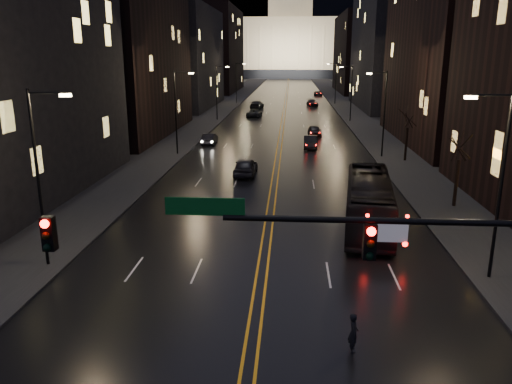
% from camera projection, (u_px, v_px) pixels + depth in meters
% --- Properties ---
extents(road, '(20.00, 320.00, 0.02)m').
position_uv_depth(road, '(287.00, 94.00, 140.33)').
color(road, black).
rests_on(road, ground).
extents(sidewalk_left, '(8.00, 320.00, 0.16)m').
position_uv_depth(sidewalk_left, '(237.00, 94.00, 141.25)').
color(sidewalk_left, black).
rests_on(sidewalk_left, ground).
extents(sidewalk_right, '(8.00, 320.00, 0.16)m').
position_uv_depth(sidewalk_right, '(337.00, 94.00, 139.37)').
color(sidewalk_right, black).
rests_on(sidewalk_right, ground).
extents(center_line, '(0.62, 320.00, 0.01)m').
position_uv_depth(center_line, '(287.00, 94.00, 140.32)').
color(center_line, orange).
rests_on(center_line, road).
extents(building_left_mid, '(12.00, 30.00, 28.00)m').
position_uv_depth(building_left_mid, '(121.00, 28.00, 64.92)').
color(building_left_mid, black).
rests_on(building_left_mid, ground).
extents(building_left_far, '(12.00, 34.00, 20.00)m').
position_uv_depth(building_left_far, '(183.00, 58.00, 102.54)').
color(building_left_far, black).
rests_on(building_left_far, ground).
extents(building_left_dist, '(12.00, 40.00, 24.00)m').
position_uv_depth(building_left_dist, '(217.00, 50.00, 148.19)').
color(building_left_dist, black).
rests_on(building_left_dist, ground).
extents(building_right_mid, '(12.00, 34.00, 26.00)m').
position_uv_depth(building_right_mid, '(392.00, 42.00, 98.92)').
color(building_right_mid, black).
rests_on(building_right_mid, ground).
extents(building_right_dist, '(12.00, 40.00, 22.00)m').
position_uv_depth(building_right_dist, '(360.00, 54.00, 145.63)').
color(building_right_dist, black).
rests_on(building_right_dist, ground).
extents(capitol, '(90.00, 50.00, 58.50)m').
position_uv_depth(capitol, '(290.00, 42.00, 251.24)').
color(capitol, black).
rests_on(capitol, ground).
extents(traffic_signal, '(17.29, 0.45, 7.00)m').
position_uv_depth(traffic_signal, '(458.00, 261.00, 13.51)').
color(traffic_signal, black).
rests_on(traffic_signal, ground).
extents(streetlamp_right_near, '(2.13, 0.25, 9.00)m').
position_uv_depth(streetlamp_right_near, '(498.00, 178.00, 22.81)').
color(streetlamp_right_near, black).
rests_on(streetlamp_right_near, ground).
extents(streetlamp_left_near, '(2.13, 0.25, 9.00)m').
position_uv_depth(streetlamp_left_near, '(41.00, 170.00, 24.26)').
color(streetlamp_left_near, black).
rests_on(streetlamp_left_near, ground).
extents(streetlamp_right_mid, '(2.13, 0.25, 9.00)m').
position_uv_depth(streetlamp_right_mid, '(383.00, 109.00, 51.67)').
color(streetlamp_right_mid, black).
rests_on(streetlamp_right_mid, ground).
extents(streetlamp_left_mid, '(2.13, 0.25, 9.00)m').
position_uv_depth(streetlamp_left_mid, '(177.00, 108.00, 53.12)').
color(streetlamp_left_mid, black).
rests_on(streetlamp_left_mid, ground).
extents(streetlamp_right_far, '(2.13, 0.25, 9.00)m').
position_uv_depth(streetlamp_right_far, '(350.00, 90.00, 80.53)').
color(streetlamp_right_far, black).
rests_on(streetlamp_right_far, ground).
extents(streetlamp_left_far, '(2.13, 0.25, 9.00)m').
position_uv_depth(streetlamp_left_far, '(218.00, 90.00, 81.99)').
color(streetlamp_left_far, black).
rests_on(streetlamp_left_far, ground).
extents(streetlamp_right_dist, '(2.13, 0.25, 9.00)m').
position_uv_depth(streetlamp_right_dist, '(335.00, 81.00, 109.40)').
color(streetlamp_right_dist, black).
rests_on(streetlamp_right_dist, ground).
extents(streetlamp_left_dist, '(2.13, 0.25, 9.00)m').
position_uv_depth(streetlamp_left_dist, '(237.00, 81.00, 110.85)').
color(streetlamp_left_dist, black).
rests_on(streetlamp_left_dist, ground).
extents(tree_right_mid, '(2.40, 2.40, 6.65)m').
position_uv_depth(tree_right_mid, '(460.00, 145.00, 34.35)').
color(tree_right_mid, black).
rests_on(tree_right_mid, ground).
extents(tree_right_far, '(2.40, 2.40, 6.65)m').
position_uv_depth(tree_right_far, '(408.00, 117.00, 49.75)').
color(tree_right_far, black).
rests_on(tree_right_far, ground).
extents(bus, '(4.06, 11.70, 3.19)m').
position_uv_depth(bus, '(369.00, 202.00, 31.39)').
color(bus, black).
rests_on(bus, ground).
extents(oncoming_car_a, '(2.05, 4.86, 1.64)m').
position_uv_depth(oncoming_car_a, '(245.00, 166.00, 44.94)').
color(oncoming_car_a, black).
rests_on(oncoming_car_a, ground).
extents(oncoming_car_b, '(1.51, 4.24, 1.39)m').
position_uv_depth(oncoming_car_b, '(210.00, 139.00, 60.54)').
color(oncoming_car_b, black).
rests_on(oncoming_car_b, ground).
extents(oncoming_car_c, '(2.66, 5.11, 1.38)m').
position_uv_depth(oncoming_car_c, '(254.00, 113.00, 87.65)').
color(oncoming_car_c, black).
rests_on(oncoming_car_c, ground).
extents(oncoming_car_d, '(2.80, 5.72, 1.60)m').
position_uv_depth(oncoming_car_d, '(257.00, 105.00, 101.76)').
color(oncoming_car_d, black).
rests_on(oncoming_car_d, ground).
extents(receding_car_a, '(1.59, 4.40, 1.44)m').
position_uv_depth(receding_car_a, '(310.00, 142.00, 58.16)').
color(receding_car_a, black).
rests_on(receding_car_a, ground).
extents(receding_car_b, '(1.85, 4.30, 1.45)m').
position_uv_depth(receding_car_b, '(315.00, 131.00, 66.89)').
color(receding_car_b, black).
rests_on(receding_car_b, ground).
extents(receding_car_c, '(2.57, 5.13, 1.43)m').
position_uv_depth(receding_car_c, '(312.00, 103.00, 106.38)').
color(receding_car_c, black).
rests_on(receding_car_c, ground).
extents(receding_car_d, '(2.14, 4.55, 1.26)m').
position_uv_depth(receding_car_d, '(318.00, 93.00, 134.29)').
color(receding_car_d, black).
rests_on(receding_car_d, ground).
extents(pedestrian_a, '(0.39, 0.57, 1.52)m').
position_uv_depth(pedestrian_a, '(353.00, 333.00, 18.10)').
color(pedestrian_a, black).
rests_on(pedestrian_a, ground).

